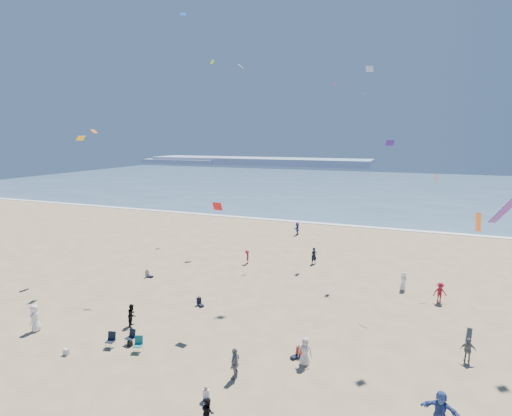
% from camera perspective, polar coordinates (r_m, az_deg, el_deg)
% --- Properties ---
extents(ground, '(220.00, 220.00, 0.00)m').
position_cam_1_polar(ground, '(23.60, -12.84, -24.90)').
color(ground, tan).
rests_on(ground, ground).
extents(ocean, '(220.00, 100.00, 0.06)m').
position_cam_1_polar(ocean, '(112.18, 15.32, 2.90)').
color(ocean, '#476B84').
rests_on(ocean, ground).
extents(surf_line, '(220.00, 1.20, 0.08)m').
position_cam_1_polar(surf_line, '(63.28, 10.49, -2.28)').
color(surf_line, white).
rests_on(surf_line, ground).
extents(headland_far, '(110.00, 20.00, 3.20)m').
position_cam_1_polar(headland_far, '(199.35, 0.23, 6.72)').
color(headland_far, '#7A8EA8').
rests_on(headland_far, ground).
extents(headland_near, '(40.00, 14.00, 2.00)m').
position_cam_1_polar(headland_near, '(212.65, -10.45, 6.61)').
color(headland_near, '#7A8EA8').
rests_on(headland_near, ground).
extents(standing_flyers, '(28.73, 38.95, 1.94)m').
position_cam_1_polar(standing_flyers, '(32.43, 5.72, -12.76)').
color(standing_flyers, black).
rests_on(standing_flyers, ground).
extents(seated_group, '(18.46, 20.96, 0.84)m').
position_cam_1_polar(seated_group, '(27.69, -7.45, -18.05)').
color(seated_group, silver).
rests_on(seated_group, ground).
extents(chair_cluster, '(2.74, 1.51, 1.00)m').
position_cam_1_polar(chair_cluster, '(28.36, -18.10, -17.59)').
color(chair_cluster, black).
rests_on(chair_cluster, ground).
extents(white_tote, '(0.35, 0.20, 0.40)m').
position_cam_1_polar(white_tote, '(29.06, -25.50, -18.06)').
color(white_tote, silver).
rests_on(white_tote, ground).
extents(black_backpack, '(0.30, 0.22, 0.38)m').
position_cam_1_polar(black_backpack, '(28.63, -17.56, -17.97)').
color(black_backpack, black).
rests_on(black_backpack, ground).
extents(navy_bag, '(0.28, 0.18, 0.34)m').
position_cam_1_polar(navy_bag, '(26.98, 6.10, -19.44)').
color(navy_bag, black).
rests_on(navy_bag, ground).
extents(kites_aloft, '(46.67, 40.55, 28.87)m').
position_cam_1_polar(kites_aloft, '(29.18, 18.19, 12.18)').
color(kites_aloft, '#E34A1A').
rests_on(kites_aloft, ground).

